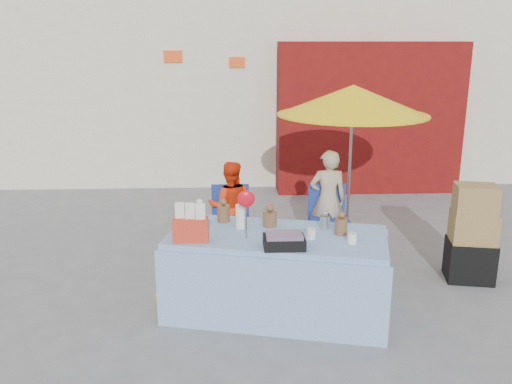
{
  "coord_description": "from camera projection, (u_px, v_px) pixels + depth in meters",
  "views": [
    {
      "loc": [
        -0.22,
        -5.17,
        2.63
      ],
      "look_at": [
        0.05,
        0.6,
        1.0
      ],
      "focal_mm": 38.0,
      "sensor_mm": 36.0,
      "label": 1
    }
  ],
  "objects": [
    {
      "name": "ground",
      "position": [
        254.0,
        299.0,
        5.69
      ],
      "size": [
        80.0,
        80.0,
        0.0
      ],
      "primitive_type": "plane",
      "color": "slate",
      "rests_on": "ground"
    },
    {
      "name": "backdrop",
      "position": [
        262.0,
        18.0,
        12.1
      ],
      "size": [
        14.0,
        8.0,
        7.8
      ],
      "color": "silver",
      "rests_on": "ground"
    },
    {
      "name": "market_table",
      "position": [
        276.0,
        272.0,
        5.33
      ],
      "size": [
        2.3,
        1.46,
        1.29
      ],
      "rotation": [
        0.0,
        0.0,
        -0.23
      ],
      "color": "#94B9ED",
      "rests_on": "ground"
    },
    {
      "name": "chair_left",
      "position": [
        231.0,
        234.0,
        6.86
      ],
      "size": [
        0.48,
        0.47,
        0.85
      ],
      "rotation": [
        0.0,
        0.0,
        -0.0
      ],
      "color": "navy",
      "rests_on": "ground"
    },
    {
      "name": "chair_right",
      "position": [
        328.0,
        232.0,
        6.92
      ],
      "size": [
        0.48,
        0.47,
        0.85
      ],
      "rotation": [
        0.0,
        0.0,
        -0.0
      ],
      "color": "navy",
      "rests_on": "ground"
    },
    {
      "name": "vendor_orange",
      "position": [
        230.0,
        206.0,
        6.9
      ],
      "size": [
        0.57,
        0.44,
        1.16
      ],
      "primitive_type": "imported",
      "rotation": [
        0.0,
        0.0,
        3.14
      ],
      "color": "#F2320C",
      "rests_on": "ground"
    },
    {
      "name": "vendor_beige",
      "position": [
        328.0,
        200.0,
        6.94
      ],
      "size": [
        0.48,
        0.31,
        1.3
      ],
      "primitive_type": "imported",
      "rotation": [
        0.0,
        0.0,
        3.14
      ],
      "color": "tan",
      "rests_on": "ground"
    },
    {
      "name": "umbrella",
      "position": [
        353.0,
        101.0,
        6.76
      ],
      "size": [
        1.9,
        1.9,
        2.09
      ],
      "color": "gray",
      "rests_on": "ground"
    },
    {
      "name": "box_stack",
      "position": [
        472.0,
        237.0,
        6.03
      ],
      "size": [
        0.57,
        0.5,
        1.11
      ],
      "rotation": [
        0.0,
        0.0,
        -0.19
      ],
      "color": "black",
      "rests_on": "ground"
    },
    {
      "name": "tarp_bundle",
      "position": [
        191.0,
        295.0,
        5.42
      ],
      "size": [
        0.77,
        0.64,
        0.33
      ],
      "primitive_type": "ellipsoid",
      "rotation": [
        0.0,
        0.0,
        0.09
      ],
      "color": "yellow",
      "rests_on": "ground"
    }
  ]
}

